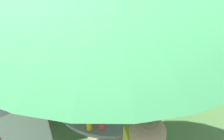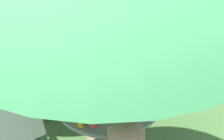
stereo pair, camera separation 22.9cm
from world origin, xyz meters
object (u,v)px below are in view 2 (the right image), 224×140
(garden_table, at_px, (109,100))
(juice_bottle_center_front, at_px, (122,84))
(snack_bowl, at_px, (116,61))
(child_in_pink_shirt, at_px, (76,45))
(plate_mid_left, at_px, (126,104))
(plate_near_left, at_px, (84,79))
(dome_tent, at_px, (46,17))
(cup_near, at_px, (152,93))
(juice_bottle_back_edge, at_px, (81,121))
(juice_bottle_mid_right, at_px, (152,78))
(potted_plant, at_px, (199,51))
(wooden_chair, at_px, (16,68))
(juice_bottle_far_right, at_px, (101,57))
(juice_bottle_center_back, at_px, (141,66))
(juice_bottle_far_left, at_px, (141,87))
(child_in_white_shirt, at_px, (17,116))
(plate_front_edge, at_px, (70,98))
(child_in_blue_shirt, at_px, (24,67))
(cup_far, at_px, (94,123))
(juice_bottle_near_right, at_px, (85,110))

(garden_table, bearing_deg, juice_bottle_center_front, -12.83)
(snack_bowl, bearing_deg, child_in_pink_shirt, 121.95)
(plate_mid_left, bearing_deg, plate_near_left, 120.18)
(garden_table, height_order, snack_bowl, snack_bowl)
(dome_tent, relative_size, cup_near, 35.47)
(garden_table, bearing_deg, cup_near, -32.46)
(snack_bowl, xyz_separation_m, plate_near_left, (-0.43, -0.17, -0.03))
(juice_bottle_back_edge, bearing_deg, garden_table, 43.55)
(juice_bottle_mid_right, bearing_deg, garden_table, 172.25)
(garden_table, xyz_separation_m, juice_bottle_mid_right, (0.46, -0.06, 0.21))
(potted_plant, xyz_separation_m, child_in_pink_shirt, (-1.86, 0.22, 0.38))
(potted_plant, bearing_deg, wooden_chair, 175.15)
(garden_table, distance_m, juice_bottle_far_right, 0.55)
(garden_table, relative_size, potted_plant, 1.75)
(wooden_chair, xyz_separation_m, juice_bottle_center_back, (1.34, -0.76, 0.21))
(juice_bottle_far_left, bearing_deg, plate_near_left, 142.60)
(juice_bottle_far_left, height_order, juice_bottle_mid_right, juice_bottle_far_left)
(cup_near, bearing_deg, child_in_white_shirt, 177.18)
(juice_bottle_far_left, distance_m, juice_bottle_back_edge, 0.70)
(child_in_white_shirt, relative_size, juice_bottle_back_edge, 10.59)
(snack_bowl, xyz_separation_m, plate_front_edge, (-0.62, -0.39, -0.03))
(plate_near_left, xyz_separation_m, juice_bottle_center_back, (0.65, -0.04, 0.04))
(potted_plant, xyz_separation_m, juice_bottle_center_front, (-1.62, -0.75, 0.42))
(dome_tent, relative_size, child_in_white_shirt, 1.79)
(dome_tent, relative_size, juice_bottle_far_left, 18.50)
(plate_near_left, height_order, juice_bottle_back_edge, juice_bottle_back_edge)
(child_in_blue_shirt, xyz_separation_m, cup_far, (0.49, -0.91, -0.09))
(child_in_blue_shirt, distance_m, juice_bottle_center_front, 1.06)
(juice_bottle_near_right, bearing_deg, juice_bottle_mid_right, 13.90)
(dome_tent, distance_m, potted_plant, 2.43)
(potted_plant, bearing_deg, juice_bottle_far_right, -172.69)
(juice_bottle_far_right, bearing_deg, plate_near_left, -135.44)
(garden_table, distance_m, plate_near_left, 0.34)
(juice_bottle_mid_right, bearing_deg, wooden_chair, 143.34)
(cup_far, bearing_deg, cup_near, 14.13)
(juice_bottle_back_edge, bearing_deg, cup_far, -18.87)
(garden_table, bearing_deg, juice_bottle_back_edge, -136.45)
(child_in_pink_shirt, relative_size, juice_bottle_back_edge, 9.33)
(snack_bowl, height_order, juice_bottle_center_back, juice_bottle_center_back)
(wooden_chair, relative_size, plate_mid_left, 4.14)
(wooden_chair, height_order, plate_front_edge, wooden_chair)
(plate_near_left, bearing_deg, garden_table, -48.32)
(potted_plant, relative_size, child_in_blue_shirt, 0.49)
(snack_bowl, relative_size, plate_near_left, 0.77)
(child_in_white_shirt, distance_m, juice_bottle_center_front, 1.01)
(garden_table, height_order, child_in_blue_shirt, child_in_blue_shirt)
(garden_table, height_order, plate_near_left, plate_near_left)
(wooden_chair, bearing_deg, juice_bottle_far_left, -86.20)
(juice_bottle_far_right, bearing_deg, child_in_blue_shirt, 179.19)
(juice_bottle_back_edge, relative_size, cup_far, 1.78)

